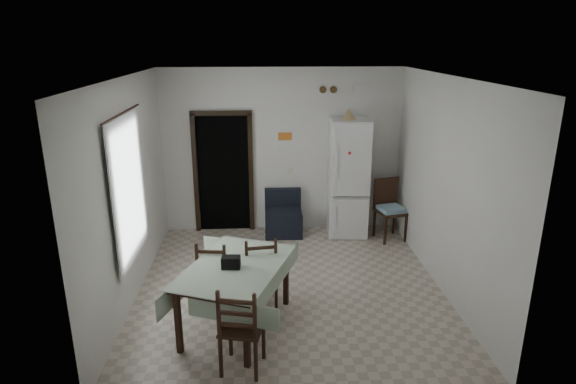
{
  "coord_description": "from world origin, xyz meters",
  "views": [
    {
      "loc": [
        -0.38,
        -6.06,
        3.35
      ],
      "look_at": [
        0.0,
        0.5,
        1.25
      ],
      "focal_mm": 30.0,
      "sensor_mm": 36.0,
      "label": 1
    }
  ],
  "objects_px": {
    "navy_seat": "(283,213)",
    "dining_chair_far_right": "(260,270)",
    "fridge": "(348,178)",
    "dining_table": "(237,297)",
    "dining_chair_near_head": "(242,327)",
    "dining_chair_far_left": "(215,273)",
    "corner_chair": "(391,210)"
  },
  "relations": [
    {
      "from": "dining_table",
      "to": "dining_chair_far_left",
      "type": "xyz_separation_m",
      "value": [
        -0.3,
        0.51,
        0.07
      ]
    },
    {
      "from": "fridge",
      "to": "dining_chair_far_right",
      "type": "bearing_deg",
      "value": -119.32
    },
    {
      "from": "dining_chair_far_right",
      "to": "navy_seat",
      "type": "bearing_deg",
      "value": -107.94
    },
    {
      "from": "dining_chair_far_left",
      "to": "dining_chair_near_head",
      "type": "distance_m",
      "value": 1.35
    },
    {
      "from": "fridge",
      "to": "dining_chair_far_left",
      "type": "height_order",
      "value": "fridge"
    },
    {
      "from": "fridge",
      "to": "dining_chair_far_right",
      "type": "height_order",
      "value": "fridge"
    },
    {
      "from": "dining_chair_far_left",
      "to": "navy_seat",
      "type": "bearing_deg",
      "value": -106.86
    },
    {
      "from": "navy_seat",
      "to": "corner_chair",
      "type": "relative_size",
      "value": 0.74
    },
    {
      "from": "navy_seat",
      "to": "dining_chair_far_right",
      "type": "bearing_deg",
      "value": -99.6
    },
    {
      "from": "dining_chair_far_left",
      "to": "dining_table",
      "type": "bearing_deg",
      "value": 127.33
    },
    {
      "from": "dining_chair_far_left",
      "to": "dining_chair_near_head",
      "type": "bearing_deg",
      "value": 113.36
    },
    {
      "from": "navy_seat",
      "to": "dining_chair_near_head",
      "type": "bearing_deg",
      "value": -98.94
    },
    {
      "from": "corner_chair",
      "to": "dining_table",
      "type": "xyz_separation_m",
      "value": [
        -2.54,
        -2.54,
        -0.12
      ]
    },
    {
      "from": "navy_seat",
      "to": "dining_chair_far_right",
      "type": "xyz_separation_m",
      "value": [
        -0.43,
        -2.37,
        0.1
      ]
    },
    {
      "from": "navy_seat",
      "to": "dining_chair_far_right",
      "type": "distance_m",
      "value": 2.42
    },
    {
      "from": "dining_table",
      "to": "dining_chair_near_head",
      "type": "relative_size",
      "value": 1.55
    },
    {
      "from": "navy_seat",
      "to": "corner_chair",
      "type": "xyz_separation_m",
      "value": [
        1.84,
        -0.33,
        0.14
      ]
    },
    {
      "from": "navy_seat",
      "to": "dining_chair_far_right",
      "type": "height_order",
      "value": "dining_chair_far_right"
    },
    {
      "from": "navy_seat",
      "to": "dining_table",
      "type": "xyz_separation_m",
      "value": [
        -0.7,
        -2.86,
        0.01
      ]
    },
    {
      "from": "fridge",
      "to": "navy_seat",
      "type": "relative_size",
      "value": 2.62
    },
    {
      "from": "corner_chair",
      "to": "dining_chair_far_left",
      "type": "bearing_deg",
      "value": -158.78
    },
    {
      "from": "dining_chair_near_head",
      "to": "dining_chair_far_left",
      "type": "bearing_deg",
      "value": -60.19
    },
    {
      "from": "dining_chair_far_right",
      "to": "dining_chair_near_head",
      "type": "xyz_separation_m",
      "value": [
        -0.19,
        -1.28,
        0.0
      ]
    },
    {
      "from": "navy_seat",
      "to": "dining_table",
      "type": "relative_size",
      "value": 0.51
    },
    {
      "from": "dining_chair_far_left",
      "to": "corner_chair",
      "type": "bearing_deg",
      "value": -138.19
    },
    {
      "from": "dining_chair_near_head",
      "to": "corner_chair",
      "type": "bearing_deg",
      "value": -113.64
    },
    {
      "from": "fridge",
      "to": "corner_chair",
      "type": "relative_size",
      "value": 1.95
    },
    {
      "from": "fridge",
      "to": "dining_table",
      "type": "distance_m",
      "value": 3.46
    },
    {
      "from": "corner_chair",
      "to": "dining_chair_far_left",
      "type": "xyz_separation_m",
      "value": [
        -2.85,
        -2.03,
        -0.06
      ]
    },
    {
      "from": "fridge",
      "to": "dining_chair_near_head",
      "type": "distance_m",
      "value": 4.08
    },
    {
      "from": "dining_table",
      "to": "dining_chair_near_head",
      "type": "height_order",
      "value": "dining_chair_near_head"
    },
    {
      "from": "navy_seat",
      "to": "dining_chair_far_left",
      "type": "relative_size",
      "value": 0.84
    }
  ]
}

